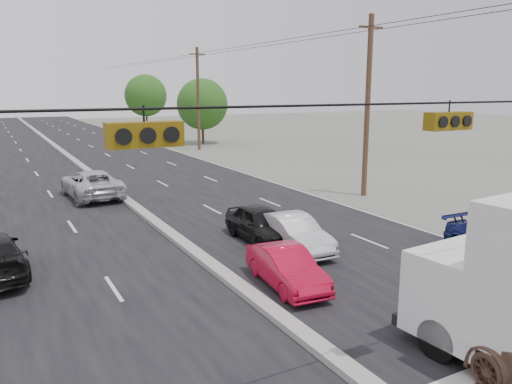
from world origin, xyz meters
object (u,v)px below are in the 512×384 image
at_px(utility_pole_right_c, 198,98).
at_px(oncoming_far, 92,184).
at_px(tree_right_mid, 202,104).
at_px(queue_car_b, 293,233).
at_px(queue_car_d, 499,242).
at_px(red_sedan, 286,268).
at_px(queue_car_a, 262,224).
at_px(utility_pole_right_b, 367,106).
at_px(tree_right_far, 146,96).

bearing_deg(utility_pole_right_c, oncoming_far, -127.50).
height_order(tree_right_mid, queue_car_b, tree_right_mid).
relative_size(utility_pole_right_c, queue_car_d, 2.37).
xyz_separation_m(red_sedan, queue_car_a, (1.60, 4.45, 0.10)).
relative_size(utility_pole_right_b, utility_pole_right_c, 1.00).
bearing_deg(red_sedan, tree_right_mid, 76.78).
relative_size(utility_pole_right_b, red_sedan, 2.69).
bearing_deg(oncoming_far, queue_car_b, 107.09).
bearing_deg(tree_right_far, queue_car_d, -95.56).
bearing_deg(tree_right_far, oncoming_far, -109.88).
xyz_separation_m(utility_pole_right_b, oncoming_far, (-13.90, 6.88, -4.33)).
bearing_deg(utility_pole_right_b, queue_car_a, -152.69).
xyz_separation_m(red_sedan, queue_car_b, (2.10, 2.87, 0.06)).
height_order(red_sedan, queue_car_b, queue_car_b).
distance_m(queue_car_a, oncoming_far, 12.58).
relative_size(queue_car_a, oncoming_far, 0.75).
xyz_separation_m(utility_pole_right_c, red_sedan, (-11.10, -34.35, -4.50)).
bearing_deg(utility_pole_right_c, tree_right_mid, 63.43).
bearing_deg(queue_car_d, utility_pole_right_b, 77.01).
distance_m(queue_car_b, queue_car_d, 7.47).
height_order(queue_car_a, queue_car_b, queue_car_a).
bearing_deg(tree_right_mid, queue_car_b, -107.50).
height_order(utility_pole_right_c, queue_car_b, utility_pole_right_c).
xyz_separation_m(queue_car_b, queue_car_d, (6.10, -4.31, -0.06)).
bearing_deg(oncoming_far, queue_car_d, 118.85).
bearing_deg(queue_car_a, tree_right_mid, 72.08).
distance_m(utility_pole_right_c, queue_car_b, 33.04).
xyz_separation_m(tree_right_mid, queue_car_b, (-11.50, -36.48, -3.66)).
distance_m(red_sedan, queue_car_b, 3.56).
bearing_deg(tree_right_far, tree_right_mid, -92.29).
distance_m(red_sedan, queue_car_a, 4.73).
distance_m(utility_pole_right_c, red_sedan, 36.38).
xyz_separation_m(tree_right_mid, red_sedan, (-13.60, -39.35, -3.72)).
bearing_deg(tree_right_mid, queue_car_a, -108.97).
distance_m(tree_right_far, queue_car_d, 66.24).
xyz_separation_m(utility_pole_right_c, queue_car_d, (-2.90, -35.79, -4.50)).
bearing_deg(tree_right_mid, tree_right_far, 87.71).
relative_size(utility_pole_right_c, tree_right_far, 1.23).
distance_m(red_sedan, queue_car_d, 8.32).
relative_size(tree_right_far, queue_car_a, 1.95).
distance_m(utility_pole_right_c, queue_car_a, 31.68).
bearing_deg(queue_car_d, queue_car_b, 146.83).
bearing_deg(tree_right_far, queue_car_a, -102.24).
distance_m(red_sedan, oncoming_far, 16.48).
distance_m(queue_car_d, oncoming_far, 20.82).
xyz_separation_m(tree_right_mid, tree_right_far, (1.00, 25.00, 0.62)).
bearing_deg(oncoming_far, tree_right_far, -112.93).
relative_size(utility_pole_right_b, queue_car_a, 2.39).
relative_size(utility_pole_right_b, oncoming_far, 1.79).
bearing_deg(oncoming_far, tree_right_mid, -128.40).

